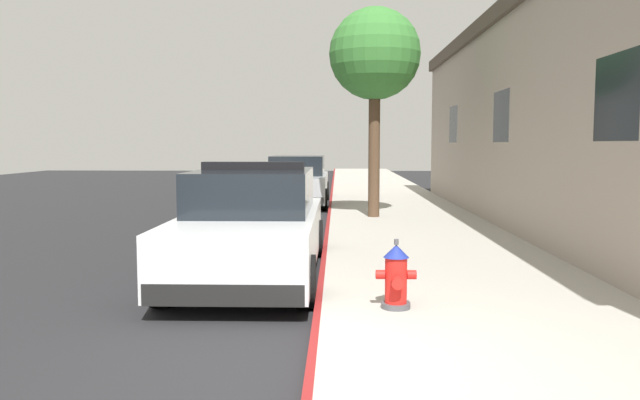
{
  "coord_description": "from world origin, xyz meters",
  "views": [
    {
      "loc": [
        0.17,
        -5.06,
        1.94
      ],
      "look_at": [
        -0.12,
        5.39,
        1.0
      ],
      "focal_mm": 35.16,
      "sensor_mm": 36.0,
      "label": 1
    }
  ],
  "objects": [
    {
      "name": "sidewalk_pavement",
      "position": [
        1.83,
        10.0,
        0.08
      ],
      "size": [
        3.65,
        60.0,
        0.15
      ],
      "primitive_type": "cube",
      "color": "#ADA89E",
      "rests_on": "ground"
    },
    {
      "name": "parked_car_silver_ahead",
      "position": [
        -1.1,
        14.87,
        0.74
      ],
      "size": [
        1.94,
        4.84,
        1.56
      ],
      "color": "#B2B5BA",
      "rests_on": "ground"
    },
    {
      "name": "ground_plane",
      "position": [
        -4.17,
        10.0,
        -0.1
      ],
      "size": [
        33.69,
        60.0,
        0.2
      ],
      "primitive_type": "cube",
      "color": "#232326"
    },
    {
      "name": "street_tree",
      "position": [
        1.06,
        10.29,
        4.05
      ],
      "size": [
        2.21,
        2.21,
        5.05
      ],
      "color": "brown",
      "rests_on": "sidewalk_pavement"
    },
    {
      "name": "fire_hydrant",
      "position": [
        0.81,
        1.65,
        0.5
      ],
      "size": [
        0.44,
        0.4,
        0.76
      ],
      "color": "#4C4C51",
      "rests_on": "sidewalk_pavement"
    },
    {
      "name": "curb_painted_edge",
      "position": [
        -0.04,
        10.0,
        0.08
      ],
      "size": [
        0.08,
        60.0,
        0.15
      ],
      "primitive_type": "cube",
      "color": "maroon",
      "rests_on": "ground"
    },
    {
      "name": "police_cruiser",
      "position": [
        -1.05,
        3.93,
        0.74
      ],
      "size": [
        1.94,
        4.84,
        1.68
      ],
      "color": "white",
      "rests_on": "ground"
    }
  ]
}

